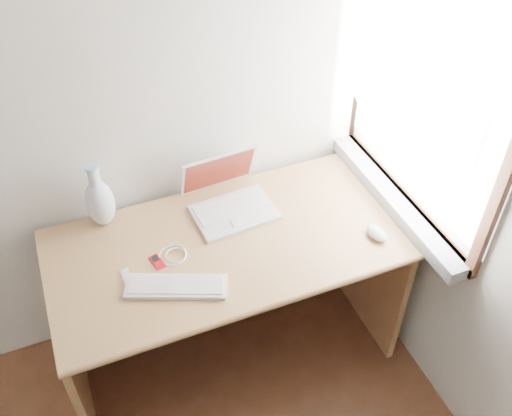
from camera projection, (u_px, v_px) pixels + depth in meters
name	position (u px, v px, depth m)	size (l,w,h in m)	color
window	(419.00, 99.00, 2.14)	(0.11, 0.99, 1.10)	white
desk	(221.00, 263.00, 2.52)	(1.43, 0.72, 0.76)	#AF7C55
laptop	(230.00, 198.00, 2.43)	(0.36, 0.30, 0.23)	silver
external_keyboard	(176.00, 286.00, 2.13)	(0.39, 0.25, 0.02)	white
mouse	(377.00, 233.00, 2.32)	(0.06, 0.11, 0.04)	silver
ipod	(157.00, 262.00, 2.23)	(0.06, 0.09, 0.01)	red
cable_coil	(173.00, 255.00, 2.25)	(0.11, 0.11, 0.01)	white
remote	(127.00, 277.00, 2.17)	(0.03, 0.08, 0.01)	white
vase	(100.00, 201.00, 2.31)	(0.12, 0.12, 0.30)	white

